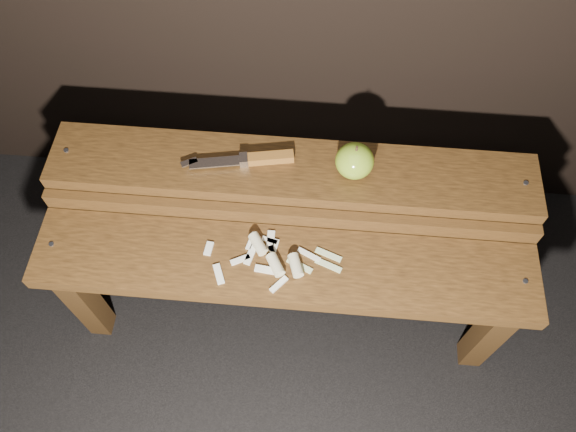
# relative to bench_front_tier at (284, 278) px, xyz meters

# --- Properties ---
(ground) EXTENTS (60.00, 60.00, 0.00)m
(ground) POSITION_rel_bench_front_tier_xyz_m (0.00, 0.06, -0.35)
(ground) COLOR black
(bench_front_tier) EXTENTS (1.20, 0.20, 0.42)m
(bench_front_tier) POSITION_rel_bench_front_tier_xyz_m (0.00, 0.00, 0.00)
(bench_front_tier) COLOR #321E0C
(bench_front_tier) RESTS_ON ground
(bench_rear_tier) EXTENTS (1.20, 0.21, 0.50)m
(bench_rear_tier) POSITION_rel_bench_front_tier_xyz_m (0.00, 0.23, 0.06)
(bench_rear_tier) COLOR #321E0C
(bench_rear_tier) RESTS_ON ground
(apple) EXTENTS (0.09, 0.09, 0.10)m
(apple) POSITION_rel_bench_front_tier_xyz_m (0.15, 0.23, 0.19)
(apple) COLOR olive
(apple) RESTS_ON bench_rear_tier
(knife) EXTENTS (0.27, 0.07, 0.02)m
(knife) POSITION_rel_bench_front_tier_xyz_m (-0.09, 0.24, 0.16)
(knife) COLOR brown
(knife) RESTS_ON bench_rear_tier
(apple_scraps) EXTENTS (0.33, 0.16, 0.03)m
(apple_scraps) POSITION_rel_bench_front_tier_xyz_m (-0.02, 0.02, 0.08)
(apple_scraps) COLOR beige
(apple_scraps) RESTS_ON bench_front_tier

